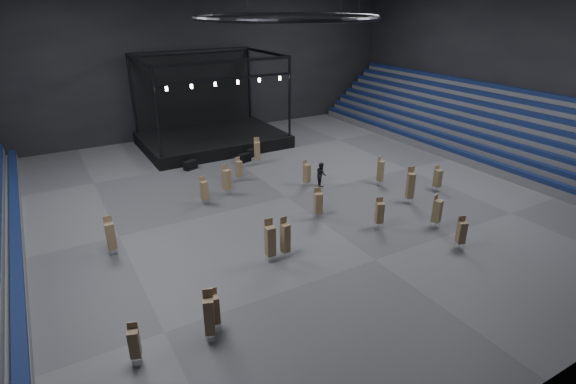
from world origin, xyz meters
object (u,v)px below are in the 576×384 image
stage (210,130)px  chair_stack_12 (437,210)px  flight_case_left (190,165)px  chair_stack_13 (270,240)px  chair_stack_2 (239,168)px  chair_stack_6 (111,235)px  chair_stack_15 (410,185)px  chair_stack_7 (257,150)px  chair_stack_0 (134,343)px  chair_stack_4 (204,190)px  flight_case_mid (245,158)px  man_center (319,201)px  chair_stack_10 (438,178)px  chair_stack_1 (318,203)px  chair_stack_16 (209,316)px  chair_stack_17 (213,309)px  chair_stack_3 (461,232)px  crew_member (321,174)px  chair_stack_9 (307,173)px  chair_stack_11 (285,237)px  chair_stack_14 (380,212)px  flight_case_right (252,153)px  chair_stack_8 (227,179)px  chair_stack_5 (380,171)px

stage → chair_stack_12: (6.16, -25.52, -0.22)m
flight_case_left → chair_stack_13: bearing=-93.3°
chair_stack_2 → chair_stack_6: chair_stack_6 is taller
chair_stack_15 → chair_stack_7: bearing=138.2°
chair_stack_0 → chair_stack_2: (12.26, 16.74, 0.05)m
chair_stack_4 → chair_stack_7: (7.34, 6.02, 0.17)m
flight_case_mid → man_center: man_center is taller
flight_case_left → chair_stack_0: chair_stack_0 is taller
chair_stack_0 → chair_stack_10: size_ratio=0.92×
stage → chair_stack_1: 20.49m
chair_stack_16 → chair_stack_17: chair_stack_16 is taller
chair_stack_3 → chair_stack_7: chair_stack_7 is taller
chair_stack_4 → chair_stack_12: (12.05, -11.27, 0.10)m
chair_stack_3 → chair_stack_4: size_ratio=0.99×
chair_stack_2 → crew_member: size_ratio=1.04×
chair_stack_17 → chair_stack_6: bearing=116.1°
chair_stack_9 → chair_stack_15: 8.24m
flight_case_mid → chair_stack_13: 17.74m
chair_stack_2 → chair_stack_11: bearing=-110.2°
chair_stack_11 → chair_stack_16: chair_stack_16 is taller
chair_stack_2 → chair_stack_17: size_ratio=0.95×
chair_stack_1 → chair_stack_14: 4.21m
flight_case_right → chair_stack_0: bearing=-126.1°
chair_stack_12 → chair_stack_15: (1.26, 3.79, 0.21)m
chair_stack_9 → chair_stack_14: (0.30, -8.56, -0.03)m
flight_case_mid → chair_stack_1: chair_stack_1 is taller
chair_stack_16 → crew_member: 19.21m
flight_case_mid → chair_stack_8: (-4.43, -6.33, 0.90)m
chair_stack_16 → chair_stack_4: bearing=91.0°
chair_stack_8 → crew_member: bearing=-36.4°
chair_stack_6 → chair_stack_13: chair_stack_13 is taller
flight_case_right → chair_stack_14: (0.86, -17.61, 0.77)m
chair_stack_5 → crew_member: (-4.25, 2.31, -0.26)m
flight_case_right → flight_case_left: bearing=-175.7°
chair_stack_1 → chair_stack_14: chair_stack_1 is taller
chair_stack_5 → chair_stack_6: bearing=157.2°
chair_stack_3 → chair_stack_10: 8.98m
stage → chair_stack_10: stage is taller
chair_stack_0 → chair_stack_1: bearing=46.1°
chair_stack_12 → chair_stack_17: bearing=167.5°
chair_stack_7 → chair_stack_9: bearing=-59.2°
chair_stack_2 → man_center: 8.82m
flight_case_left → chair_stack_16: chair_stack_16 is taller
stage → chair_stack_7: 8.35m
stage → flight_case_left: size_ratio=11.75×
chair_stack_1 → chair_stack_6: 13.44m
chair_stack_6 → chair_stack_16: chair_stack_16 is taller
chair_stack_7 → chair_stack_13: 17.00m
chair_stack_9 → man_center: size_ratio=1.30×
chair_stack_0 → chair_stack_14: size_ratio=0.91×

